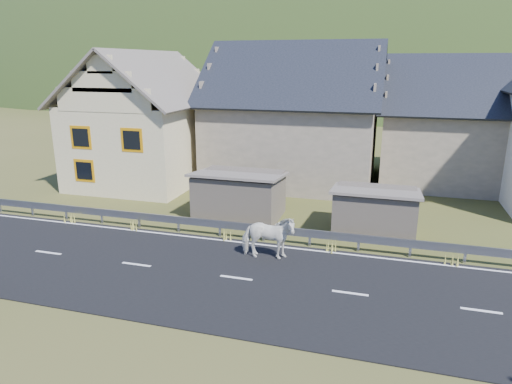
% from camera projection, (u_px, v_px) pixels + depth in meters
% --- Properties ---
extents(ground, '(160.00, 160.00, 0.00)m').
position_uv_depth(ground, '(236.00, 279.00, 16.25)').
color(ground, '#313C12').
rests_on(ground, ground).
extents(road, '(60.00, 7.00, 0.04)m').
position_uv_depth(road, '(236.00, 278.00, 16.25)').
color(road, black).
rests_on(road, ground).
extents(lane_markings, '(60.00, 6.60, 0.01)m').
position_uv_depth(lane_markings, '(236.00, 278.00, 16.24)').
color(lane_markings, silver).
rests_on(lane_markings, road).
extents(guardrail, '(28.10, 0.09, 0.75)m').
position_uv_depth(guardrail, '(264.00, 229.00, 19.50)').
color(guardrail, '#93969B').
rests_on(guardrail, ground).
extents(shed_left, '(4.30, 3.30, 2.40)m').
position_uv_depth(shed_left, '(240.00, 196.00, 22.49)').
color(shed_left, '#635A4C').
rests_on(shed_left, ground).
extents(shed_right, '(3.80, 2.90, 2.20)m').
position_uv_depth(shed_right, '(375.00, 212.00, 20.31)').
color(shed_right, '#635A4C').
rests_on(shed_right, ground).
extents(house_cream, '(7.80, 9.80, 8.30)m').
position_uv_depth(house_cream, '(146.00, 113.00, 28.81)').
color(house_cream, beige).
rests_on(house_cream, ground).
extents(house_stone_a, '(10.80, 9.80, 8.90)m').
position_uv_depth(house_stone_a, '(295.00, 108.00, 29.09)').
color(house_stone_a, gray).
rests_on(house_stone_a, ground).
extents(house_stone_b, '(9.80, 8.80, 8.10)m').
position_uv_depth(house_stone_b, '(459.00, 115.00, 28.37)').
color(house_stone_b, gray).
rests_on(house_stone_b, ground).
extents(mountain, '(440.00, 280.00, 260.00)m').
position_uv_depth(mountain, '(388.00, 131.00, 186.60)').
color(mountain, '#203714').
rests_on(mountain, ground).
extents(conifer_patch, '(76.00, 50.00, 28.00)m').
position_uv_depth(conifer_patch, '(177.00, 67.00, 130.89)').
color(conifer_patch, black).
rests_on(conifer_patch, ground).
extents(horse, '(1.21, 2.22, 1.79)m').
position_uv_depth(horse, '(268.00, 237.00, 17.60)').
color(horse, silver).
rests_on(horse, road).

